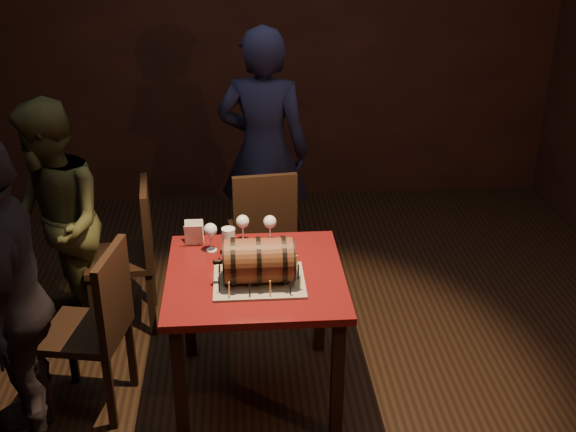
# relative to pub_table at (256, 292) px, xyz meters

# --- Properties ---
(room_shell) EXTENTS (5.04, 5.04, 2.80)m
(room_shell) POSITION_rel_pub_table_xyz_m (0.10, 0.19, 0.76)
(room_shell) COLOR black
(room_shell) RESTS_ON ground
(pub_table) EXTENTS (0.90, 0.90, 0.75)m
(pub_table) POSITION_rel_pub_table_xyz_m (0.00, 0.00, 0.00)
(pub_table) COLOR #490C0E
(pub_table) RESTS_ON ground
(cake_board) EXTENTS (0.45, 0.35, 0.01)m
(cake_board) POSITION_rel_pub_table_xyz_m (0.02, -0.09, 0.12)
(cake_board) COLOR gray
(cake_board) RESTS_ON pub_table
(barrel_cake) EXTENTS (0.40, 0.24, 0.24)m
(barrel_cake) POSITION_rel_pub_table_xyz_m (0.02, -0.09, 0.23)
(barrel_cake) COLOR brown
(barrel_cake) RESTS_ON cake_board
(birthday_candles) EXTENTS (0.40, 0.30, 0.09)m
(birthday_candles) POSITION_rel_pub_table_xyz_m (0.02, -0.09, 0.16)
(birthday_candles) COLOR #FFF098
(birthday_candles) RESTS_ON cake_board
(wine_glass_left) EXTENTS (0.07, 0.07, 0.16)m
(wine_glass_left) POSITION_rel_pub_table_xyz_m (-0.23, 0.26, 0.23)
(wine_glass_left) COLOR silver
(wine_glass_left) RESTS_ON pub_table
(wine_glass_mid) EXTENTS (0.07, 0.07, 0.16)m
(wine_glass_mid) POSITION_rel_pub_table_xyz_m (-0.06, 0.35, 0.23)
(wine_glass_mid) COLOR silver
(wine_glass_mid) RESTS_ON pub_table
(wine_glass_right) EXTENTS (0.07, 0.07, 0.16)m
(wine_glass_right) POSITION_rel_pub_table_xyz_m (0.09, 0.34, 0.23)
(wine_glass_right) COLOR silver
(wine_glass_right) RESTS_ON pub_table
(pint_of_ale) EXTENTS (0.07, 0.07, 0.15)m
(pint_of_ale) POSITION_rel_pub_table_xyz_m (-0.13, 0.22, 0.18)
(pint_of_ale) COLOR silver
(pint_of_ale) RESTS_ON pub_table
(menu_card) EXTENTS (0.10, 0.05, 0.13)m
(menu_card) POSITION_rel_pub_table_xyz_m (-0.32, 0.34, 0.17)
(menu_card) COLOR white
(menu_card) RESTS_ON pub_table
(chair_back) EXTENTS (0.44, 0.44, 0.93)m
(chair_back) POSITION_rel_pub_table_xyz_m (0.08, 0.97, -0.12)
(chair_back) COLOR black
(chair_back) RESTS_ON ground
(chair_left_rear) EXTENTS (0.44, 0.44, 0.93)m
(chair_left_rear) POSITION_rel_pub_table_xyz_m (-0.73, 0.76, -0.12)
(chair_left_rear) COLOR black
(chair_left_rear) RESTS_ON ground
(chair_left_front) EXTENTS (0.47, 0.47, 0.93)m
(chair_left_front) POSITION_rel_pub_table_xyz_m (-0.81, -0.04, -0.12)
(chair_left_front) COLOR black
(chair_left_front) RESTS_ON ground
(person_back) EXTENTS (0.70, 0.54, 1.73)m
(person_back) POSITION_rel_pub_table_xyz_m (0.10, 1.44, 0.22)
(person_back) COLOR #1B1B36
(person_back) RESTS_ON ground
(person_left_rear) EXTENTS (0.81, 0.89, 1.48)m
(person_left_rear) POSITION_rel_pub_table_xyz_m (-1.15, 0.66, 0.10)
(person_left_rear) COLOR #424321
(person_left_rear) RESTS_ON ground
(person_left_front) EXTENTS (0.53, 0.99, 1.61)m
(person_left_front) POSITION_rel_pub_table_xyz_m (-1.14, -0.26, 0.16)
(person_left_front) COLOR black
(person_left_front) RESTS_ON ground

